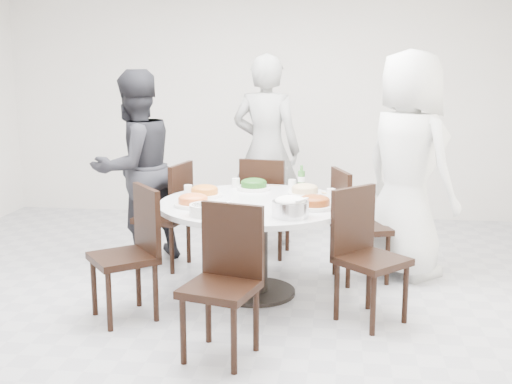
# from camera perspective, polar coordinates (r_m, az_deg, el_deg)

# --- Properties ---
(floor) EXTENTS (6.00, 6.00, 0.01)m
(floor) POSITION_cam_1_polar(r_m,az_deg,el_deg) (4.99, -4.52, -9.92)
(floor) COLOR #B1B1B7
(floor) RESTS_ON ground
(wall_back) EXTENTS (6.00, 0.01, 2.80)m
(wall_back) POSITION_cam_1_polar(r_m,az_deg,el_deg) (7.62, 0.03, 8.33)
(wall_back) COLOR white
(wall_back) RESTS_ON ground
(dining_table) EXTENTS (1.50, 1.50, 0.75)m
(dining_table) POSITION_cam_1_polar(r_m,az_deg,el_deg) (5.08, -0.07, -5.04)
(dining_table) COLOR silver
(dining_table) RESTS_ON floor
(chair_ne) EXTENTS (0.53, 0.53, 0.95)m
(chair_ne) POSITION_cam_1_polar(r_m,az_deg,el_deg) (5.45, 9.36, -2.95)
(chair_ne) COLOR black
(chair_ne) RESTS_ON floor
(chair_n) EXTENTS (0.47, 0.47, 0.95)m
(chair_n) POSITION_cam_1_polar(r_m,az_deg,el_deg) (6.09, 0.94, -1.27)
(chair_n) COLOR black
(chair_n) RESTS_ON floor
(chair_nw) EXTENTS (0.50, 0.50, 0.95)m
(chair_nw) POSITION_cam_1_polar(r_m,az_deg,el_deg) (5.80, -8.31, -2.05)
(chair_nw) COLOR black
(chair_nw) RESTS_ON floor
(chair_sw) EXTENTS (0.59, 0.59, 0.95)m
(chair_sw) POSITION_cam_1_polar(r_m,az_deg,el_deg) (4.67, -11.74, -5.49)
(chair_sw) COLOR black
(chair_sw) RESTS_ON floor
(chair_s) EXTENTS (0.51, 0.51, 0.95)m
(chair_s) POSITION_cam_1_polar(r_m,az_deg,el_deg) (3.98, -3.23, -8.26)
(chair_s) COLOR black
(chair_s) RESTS_ON floor
(chair_se) EXTENTS (0.59, 0.59, 0.95)m
(chair_se) POSITION_cam_1_polar(r_m,az_deg,el_deg) (4.59, 10.29, -5.74)
(chair_se) COLOR black
(chair_se) RESTS_ON floor
(diner_right) EXTENTS (1.08, 1.11, 1.93)m
(diner_right) POSITION_cam_1_polar(r_m,az_deg,el_deg) (5.57, 13.35, 2.33)
(diner_right) COLOR silver
(diner_right) RESTS_ON floor
(diner_middle) EXTENTS (0.76, 0.57, 1.90)m
(diner_middle) POSITION_cam_1_polar(r_m,az_deg,el_deg) (6.44, 0.92, 3.74)
(diner_middle) COLOR black
(diner_middle) RESTS_ON floor
(diner_left) EXTENTS (1.04, 1.08, 1.76)m
(diner_left) POSITION_cam_1_polar(r_m,az_deg,el_deg) (5.90, -10.74, 2.11)
(diner_left) COLOR black
(diner_left) RESTS_ON floor
(dish_greens) EXTENTS (0.28, 0.28, 0.07)m
(dish_greens) POSITION_cam_1_polar(r_m,az_deg,el_deg) (5.47, -0.21, 0.59)
(dish_greens) COLOR white
(dish_greens) RESTS_ON dining_table
(dish_pale) EXTENTS (0.28, 0.28, 0.07)m
(dish_pale) POSITION_cam_1_polar(r_m,az_deg,el_deg) (5.24, 4.36, 0.10)
(dish_pale) COLOR white
(dish_pale) RESTS_ON dining_table
(dish_orange) EXTENTS (0.28, 0.28, 0.08)m
(dish_orange) POSITION_cam_1_polar(r_m,az_deg,el_deg) (5.20, -4.59, -0.01)
(dish_orange) COLOR white
(dish_orange) RESTS_ON dining_table
(dish_redbrown) EXTENTS (0.30, 0.30, 0.07)m
(dish_redbrown) POSITION_cam_1_polar(r_m,az_deg,el_deg) (4.79, 5.20, -1.00)
(dish_redbrown) COLOR white
(dish_redbrown) RESTS_ON dining_table
(dish_tofu) EXTENTS (0.29, 0.29, 0.07)m
(dish_tofu) POSITION_cam_1_polar(r_m,az_deg,el_deg) (4.86, -5.61, -0.85)
(dish_tofu) COLOR white
(dish_tofu) RESTS_ON dining_table
(rice_bowl) EXTENTS (0.26, 0.26, 0.11)m
(rice_bowl) POSITION_cam_1_polar(r_m,az_deg,el_deg) (4.51, 3.07, -1.51)
(rice_bowl) COLOR silver
(rice_bowl) RESTS_ON dining_table
(soup_bowl) EXTENTS (0.25, 0.25, 0.08)m
(soup_bowl) POSITION_cam_1_polar(r_m,az_deg,el_deg) (4.57, -4.35, -1.58)
(soup_bowl) COLOR white
(soup_bowl) RESTS_ON dining_table
(beverage_bottle) EXTENTS (0.06, 0.06, 0.21)m
(beverage_bottle) POSITION_cam_1_polar(r_m,az_deg,el_deg) (5.47, 4.06, 1.30)
(beverage_bottle) COLOR #36772F
(beverage_bottle) RESTS_ON dining_table
(tea_cups) EXTENTS (0.07, 0.07, 0.08)m
(tea_cups) POSITION_cam_1_polar(r_m,az_deg,el_deg) (5.58, 0.55, 0.85)
(tea_cups) COLOR white
(tea_cups) RESTS_ON dining_table
(chopsticks) EXTENTS (0.24, 0.04, 0.01)m
(chopsticks) POSITION_cam_1_polar(r_m,az_deg,el_deg) (5.64, 1.22, 0.62)
(chopsticks) COLOR tan
(chopsticks) RESTS_ON dining_table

